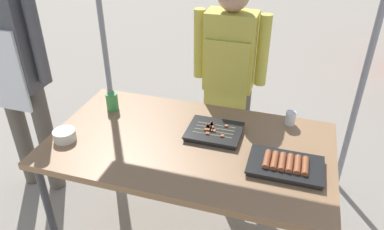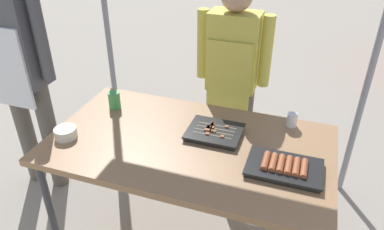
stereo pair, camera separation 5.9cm
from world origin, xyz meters
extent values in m
cube|color=#9E724C|center=(0.00, 0.00, 0.73)|extent=(1.60, 0.90, 0.04)
cylinder|color=#3F3F44|center=(-0.74, -0.39, 0.35)|extent=(0.04, 0.04, 0.71)
cylinder|color=#3F3F44|center=(-0.74, 0.39, 0.35)|extent=(0.04, 0.04, 0.71)
cylinder|color=#3F3F44|center=(0.74, 0.39, 0.35)|extent=(0.04, 0.04, 0.71)
cylinder|color=gray|center=(-0.95, 0.80, 1.11)|extent=(0.04, 0.04, 2.21)
cylinder|color=gray|center=(0.95, 0.80, 1.11)|extent=(0.04, 0.04, 2.21)
cube|color=black|center=(0.54, -0.08, 0.76)|extent=(0.37, 0.23, 0.02)
cube|color=black|center=(0.54, -0.08, 0.78)|extent=(0.38, 0.25, 0.01)
cylinder|color=#9E512D|center=(0.44, -0.08, 0.79)|extent=(0.03, 0.14, 0.03)
cylinder|color=#9E512D|center=(0.48, -0.08, 0.79)|extent=(0.03, 0.14, 0.03)
cylinder|color=#9E512D|center=(0.52, -0.08, 0.79)|extent=(0.03, 0.14, 0.03)
cylinder|color=#9E512D|center=(0.56, -0.08, 0.79)|extent=(0.03, 0.14, 0.03)
cylinder|color=#9E512D|center=(0.60, -0.08, 0.79)|extent=(0.03, 0.14, 0.03)
cylinder|color=#9E512D|center=(0.63, -0.08, 0.79)|extent=(0.03, 0.14, 0.03)
cube|color=black|center=(0.12, 0.12, 0.76)|extent=(0.30, 0.25, 0.02)
cube|color=black|center=(0.12, 0.12, 0.78)|extent=(0.31, 0.26, 0.01)
cylinder|color=tan|center=(0.12, 0.06, 0.78)|extent=(0.23, 0.01, 0.01)
cube|color=#9E512D|center=(0.09, 0.06, 0.78)|extent=(0.02, 0.02, 0.02)
cube|color=#9E512D|center=(0.18, 0.06, 0.78)|extent=(0.02, 0.02, 0.02)
cylinder|color=tan|center=(0.12, 0.10, 0.78)|extent=(0.23, 0.01, 0.01)
cube|color=#9E512D|center=(0.09, 0.10, 0.78)|extent=(0.02, 0.02, 0.02)
cube|color=#9E512D|center=(0.10, 0.10, 0.78)|extent=(0.02, 0.02, 0.02)
cube|color=#9E512D|center=(0.12, 0.10, 0.78)|extent=(0.02, 0.02, 0.02)
cube|color=#9E512D|center=(0.07, 0.10, 0.78)|extent=(0.02, 0.02, 0.02)
cylinder|color=tan|center=(0.12, 0.14, 0.78)|extent=(0.23, 0.01, 0.01)
cube|color=#9E512D|center=(0.09, 0.14, 0.78)|extent=(0.02, 0.02, 0.02)
cube|color=#9E512D|center=(0.07, 0.14, 0.78)|extent=(0.02, 0.02, 0.02)
cube|color=#9E512D|center=(0.10, 0.14, 0.78)|extent=(0.02, 0.02, 0.02)
cube|color=#9E512D|center=(0.07, 0.14, 0.78)|extent=(0.02, 0.02, 0.02)
cylinder|color=tan|center=(0.12, 0.17, 0.78)|extent=(0.23, 0.01, 0.01)
cube|color=#9E512D|center=(0.17, 0.17, 0.78)|extent=(0.02, 0.02, 0.02)
cube|color=#9E512D|center=(0.09, 0.17, 0.78)|extent=(0.02, 0.02, 0.02)
cube|color=#9E512D|center=(0.09, 0.17, 0.78)|extent=(0.02, 0.02, 0.02)
cylinder|color=silver|center=(-0.69, -0.19, 0.78)|extent=(0.13, 0.13, 0.06)
cylinder|color=white|center=(0.53, 0.36, 0.79)|extent=(0.06, 0.06, 0.08)
cylinder|color=#3F994C|center=(-0.59, 0.21, 0.81)|extent=(0.08, 0.08, 0.11)
cylinder|color=#595147|center=(-0.04, 0.72, 0.38)|extent=(0.12, 0.12, 0.76)
cylinder|color=#595147|center=(0.18, 0.72, 0.38)|extent=(0.12, 0.12, 0.76)
cube|color=#D8CC4C|center=(0.07, 0.72, 1.04)|extent=(0.34, 0.20, 0.54)
cube|color=#D8CC4C|center=(0.07, 0.61, 0.90)|extent=(0.30, 0.02, 0.49)
cylinder|color=#D8CC4C|center=(-0.15, 0.72, 1.06)|extent=(0.08, 0.08, 0.49)
cylinder|color=#D8CC4C|center=(0.29, 0.72, 1.06)|extent=(0.08, 0.08, 0.49)
cylinder|color=#595147|center=(-1.35, 0.15, 0.43)|extent=(0.12, 0.12, 0.85)
cylinder|color=#595147|center=(-1.13, 0.15, 0.43)|extent=(0.12, 0.12, 0.85)
cube|color=#4C4C51|center=(-1.24, 0.15, 1.15)|extent=(0.34, 0.20, 0.60)
cube|color=white|center=(-1.24, 0.04, 1.00)|extent=(0.30, 0.02, 0.54)
cylinder|color=#4C4C51|center=(-1.02, 0.15, 1.18)|extent=(0.08, 0.08, 0.54)
camera|label=1|loc=(0.52, -1.63, 1.96)|focal=34.44mm
camera|label=2|loc=(0.57, -1.61, 1.96)|focal=34.44mm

